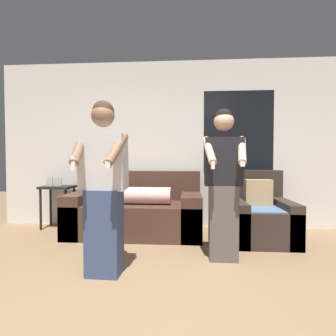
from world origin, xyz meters
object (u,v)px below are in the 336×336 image
(couch, at_px, (136,211))
(armchair, at_px, (259,216))
(person_right, at_px, (223,183))
(person_left, at_px, (104,188))
(side_table, at_px, (58,193))

(couch, bearing_deg, armchair, -4.79)
(armchair, height_order, person_right, person_right)
(person_left, height_order, person_right, person_right)
(couch, height_order, person_right, person_right)
(person_right, bearing_deg, armchair, 52.79)
(side_table, distance_m, person_right, 2.75)
(couch, relative_size, side_table, 2.31)
(couch, xyz_separation_m, person_right, (1.15, -0.93, 0.51))
(armchair, distance_m, person_left, 2.24)
(armchair, bearing_deg, person_left, -144.77)
(couch, distance_m, side_table, 1.36)
(person_left, bearing_deg, side_table, 128.16)
(person_left, bearing_deg, person_right, 21.86)
(couch, bearing_deg, person_right, -38.76)
(side_table, bearing_deg, person_right, -25.18)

